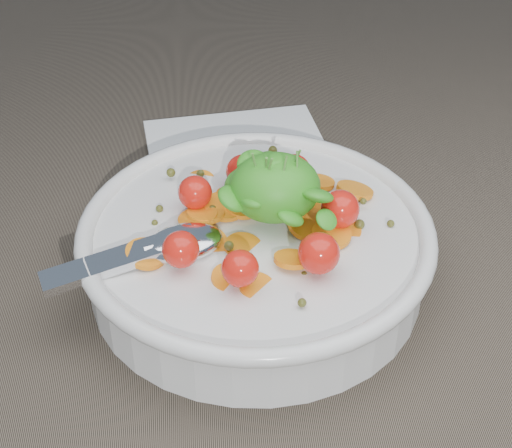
{
  "coord_description": "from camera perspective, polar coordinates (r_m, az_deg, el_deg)",
  "views": [
    {
      "loc": [
        -0.05,
        -0.44,
        0.38
      ],
      "look_at": [
        -0.02,
        -0.01,
        0.05
      ],
      "focal_mm": 55.0,
      "sensor_mm": 36.0,
      "label": 1
    }
  ],
  "objects": [
    {
      "name": "ground",
      "position": [
        0.58,
        1.63,
        -3.15
      ],
      "size": [
        6.0,
        6.0,
        0.0
      ],
      "primitive_type": "plane",
      "color": "brown",
      "rests_on": "ground"
    },
    {
      "name": "napkin",
      "position": [
        0.7,
        -1.25,
        5.15
      ],
      "size": [
        0.17,
        0.16,
        0.01
      ],
      "primitive_type": "cube",
      "rotation": [
        0.0,
        0.0,
        0.12
      ],
      "color": "white",
      "rests_on": "ground"
    },
    {
      "name": "bowl",
      "position": [
        0.55,
        0.01,
        -1.74
      ],
      "size": [
        0.27,
        0.25,
        0.11
      ],
      "color": "silver",
      "rests_on": "ground"
    }
  ]
}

